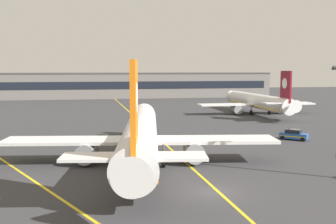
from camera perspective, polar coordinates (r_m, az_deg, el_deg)
The scene contains 7 objects.
ground_plane at distance 37.15m, azimuth 6.52°, elevation -11.15°, with size 400.00×400.00×0.00m, color #353538.
taxiway_centreline at distance 65.63m, azimuth -1.45°, elevation -3.59°, with size 0.30×180.00×0.01m, color yellow.
taxiway_lead_in_stripe at distance 37.55m, azimuth -15.72°, elevation -11.14°, with size 0.30×60.00×0.01m, color yellow.
airliner_foreground at distance 47.06m, azimuth -3.89°, elevation -3.26°, with size 32.36×41.40×11.65m.
airliner_background at distance 101.93m, azimuth 12.56°, elevation 1.43°, with size 29.41×38.03×10.69m.
service_car_nearest at distance 66.31m, azimuth 17.31°, elevation -3.10°, with size 4.29×4.19×1.79m.
terminal_building at distance 158.32m, azimuth -7.56°, elevation 3.75°, with size 123.91×12.40×9.82m.
Camera 1 is at (-10.88, -33.80, 10.91)m, focal length 43.24 mm.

